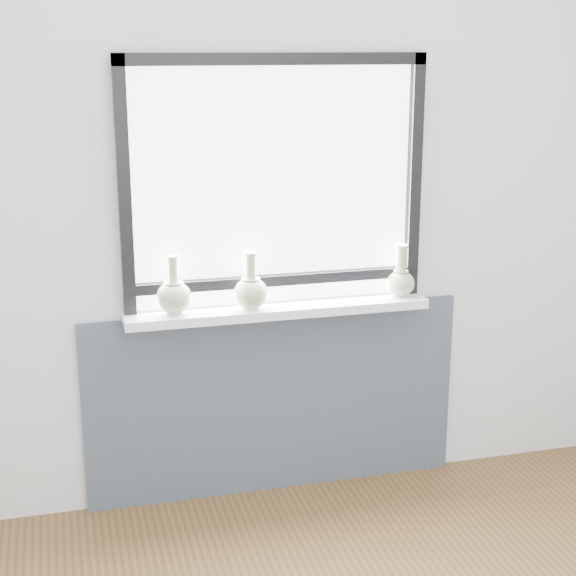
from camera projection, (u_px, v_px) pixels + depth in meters
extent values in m
cube|color=silver|center=(272.00, 209.00, 3.77)|extent=(3.60, 0.02, 2.60)
cube|color=#3F4A58|center=(275.00, 401.00, 3.97)|extent=(1.70, 0.03, 0.86)
cube|color=white|center=(278.00, 310.00, 3.79)|extent=(1.32, 0.18, 0.04)
cube|color=black|center=(124.00, 188.00, 3.53)|extent=(0.05, 0.06, 1.05)
cube|color=black|center=(414.00, 176.00, 3.85)|extent=(0.05, 0.06, 1.05)
cube|color=black|center=(275.00, 59.00, 3.56)|extent=(1.30, 0.06, 0.05)
cube|color=black|center=(275.00, 280.00, 3.80)|extent=(1.20, 0.05, 0.04)
cube|color=white|center=(274.00, 187.00, 3.72)|extent=(1.20, 0.01, 1.00)
cylinder|color=#B7C29A|center=(174.00, 312.00, 3.67)|extent=(0.07, 0.07, 0.01)
ellipsoid|color=#B7C29A|center=(174.00, 297.00, 3.66)|extent=(0.15, 0.15, 0.14)
cone|color=#B7C29A|center=(173.00, 285.00, 3.64)|extent=(0.08, 0.08, 0.03)
cylinder|color=#B7C29A|center=(173.00, 272.00, 3.63)|extent=(0.04, 0.04, 0.12)
cylinder|color=#B7C29A|center=(172.00, 257.00, 3.61)|extent=(0.05, 0.05, 0.01)
cylinder|color=#B7C29A|center=(251.00, 308.00, 3.74)|extent=(0.07, 0.07, 0.01)
ellipsoid|color=#B7C29A|center=(251.00, 293.00, 3.72)|extent=(0.15, 0.15, 0.13)
cone|color=#B7C29A|center=(251.00, 282.00, 3.71)|extent=(0.08, 0.08, 0.03)
cylinder|color=#B7C29A|center=(251.00, 269.00, 3.69)|extent=(0.05, 0.05, 0.12)
cylinder|color=#B7C29A|center=(250.00, 254.00, 3.67)|extent=(0.05, 0.05, 0.01)
cylinder|color=#B7C29A|center=(400.00, 295.00, 3.92)|extent=(0.06, 0.06, 0.01)
ellipsoid|color=#B7C29A|center=(400.00, 283.00, 3.91)|extent=(0.13, 0.13, 0.12)
cone|color=#B7C29A|center=(401.00, 274.00, 3.90)|extent=(0.07, 0.07, 0.03)
cylinder|color=#B7C29A|center=(401.00, 261.00, 3.88)|extent=(0.05, 0.05, 0.12)
cylinder|color=#B7C29A|center=(402.00, 246.00, 3.86)|extent=(0.06, 0.06, 0.01)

